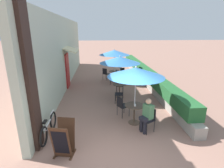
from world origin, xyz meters
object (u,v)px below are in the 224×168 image
at_px(seated_patron_near_left, 147,114).
at_px(cafe_chair_far_left, 123,73).
at_px(cafe_chair_near_left, 149,118).
at_px(menu_board, 64,139).
at_px(cafe_chair_near_right, 122,105).
at_px(cafe_chair_mid_right, 121,93).
at_px(coffee_cup_near, 135,105).
at_px(patio_umbrella_near, 136,72).
at_px(cafe_chair_mid_left, 119,84).
at_px(patio_table_far, 114,74).
at_px(patio_table_mid, 119,88).
at_px(coffee_cup_far, 117,70).
at_px(patio_umbrella_far, 114,52).
at_px(coffee_cup_mid, 121,83).
at_px(patio_table_near, 134,110).
at_px(cafe_chair_far_right, 106,73).
at_px(patio_umbrella_mid, 120,60).
at_px(bicycle_leaning, 49,127).
at_px(cafe_chair_far_back, 114,77).

distance_m(seated_patron_near_left, cafe_chair_far_left, 6.76).
distance_m(cafe_chair_near_left, cafe_chair_far_left, 6.70).
height_order(cafe_chair_near_left, menu_board, menu_board).
height_order(cafe_chair_near_right, cafe_chair_mid_right, same).
bearing_deg(coffee_cup_near, patio_umbrella_near, 86.45).
distance_m(coffee_cup_near, cafe_chair_mid_left, 3.57).
bearing_deg(patio_table_far, patio_table_mid, -90.43).
xyz_separation_m(cafe_chair_mid_left, cafe_chair_far_left, (0.63, 2.68, 0.00)).
distance_m(coffee_cup_far, menu_board, 7.78).
bearing_deg(patio_table_mid, cafe_chair_mid_left, 87.22).
bearing_deg(patio_umbrella_near, coffee_cup_far, 90.29).
xyz_separation_m(cafe_chair_mid_left, patio_umbrella_far, (-0.01, 2.38, 1.51)).
bearing_deg(cafe_chair_mid_right, coffee_cup_mid, -0.97).
height_order(patio_table_near, cafe_chair_near_right, cafe_chair_near_right).
relative_size(patio_table_mid, menu_board, 0.73).
bearing_deg(cafe_chair_mid_left, patio_umbrella_near, 12.15).
xyz_separation_m(coffee_cup_near, menu_board, (-2.36, -1.49, -0.29)).
bearing_deg(cafe_chair_far_right, coffee_cup_near, -42.02).
height_order(patio_umbrella_mid, patio_table_far, patio_umbrella_mid).
bearing_deg(bicycle_leaning, patio_table_mid, 52.80).
height_order(cafe_chair_mid_right, patio_table_far, cafe_chair_mid_right).
height_order(cafe_chair_near_right, cafe_chair_far_left, same).
distance_m(patio_umbrella_near, patio_umbrella_far, 5.82).
bearing_deg(coffee_cup_far, cafe_chair_near_right, -94.06).
height_order(cafe_chair_far_left, cafe_chair_far_right, same).
bearing_deg(cafe_chair_far_left, patio_table_mid, 59.90).
bearing_deg(cafe_chair_near_left, coffee_cup_far, -24.35).
xyz_separation_m(patio_umbrella_mid, menu_board, (-2.14, -4.34, -1.52)).
xyz_separation_m(cafe_chair_mid_left, menu_board, (-2.17, -5.04, -0.01)).
bearing_deg(cafe_chair_near_right, seated_patron_near_left, 1.67).
bearing_deg(menu_board, cafe_chair_near_right, 59.79).
distance_m(patio_table_near, cafe_chair_far_left, 6.14).
distance_m(cafe_chair_near_left, bicycle_leaning, 3.45).
bearing_deg(bicycle_leaning, menu_board, -52.38).
bearing_deg(cafe_chair_far_back, coffee_cup_far, -7.35).
bearing_deg(cafe_chair_near_right, cafe_chair_near_left, 6.19).
relative_size(patio_umbrella_mid, cafe_chair_far_left, 2.57).
xyz_separation_m(patio_table_near, cafe_chair_near_right, (-0.40, 0.58, -0.01)).
relative_size(patio_umbrella_near, menu_board, 2.17).
height_order(patio_umbrella_mid, coffee_cup_mid, patio_umbrella_mid).
bearing_deg(patio_table_mid, cafe_chair_near_right, -94.67).
relative_size(cafe_chair_near_left, cafe_chair_mid_right, 1.00).
bearing_deg(patio_table_far, coffee_cup_far, -2.30).
distance_m(patio_table_far, patio_umbrella_far, 1.50).
xyz_separation_m(cafe_chair_far_back, menu_board, (-2.10, -6.72, -0.01)).
relative_size(coffee_cup_mid, coffee_cup_far, 1.00).
distance_m(seated_patron_near_left, patio_umbrella_far, 6.61).
height_order(seated_patron_near_left, coffee_cup_mid, seated_patron_near_left).
height_order(coffee_cup_mid, cafe_chair_far_left, cafe_chair_far_left).
height_order(cafe_chair_mid_right, patio_umbrella_far, patio_umbrella_far).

